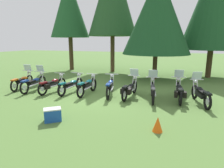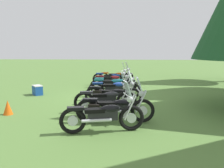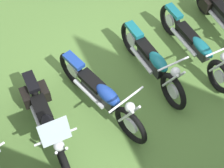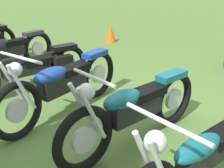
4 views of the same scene
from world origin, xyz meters
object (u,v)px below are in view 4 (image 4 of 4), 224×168
Objects in this scene: motorcycle_3 at (210,151)px; motorcycle_5 at (62,84)px; traffic_cone at (110,34)px; motorcycle_7 at (5,51)px; motorcycle_6 at (29,67)px; motorcycle_4 at (134,110)px.

motorcycle_3 is 2.20m from motorcycle_5.
motorcycle_7 is at bearing 99.89° from traffic_cone.
motorcycle_6 reaches higher than motorcycle_5.
motorcycle_4 is 1.22m from motorcycle_5.
motorcycle_3 is 3.24m from motorcycle_6.
motorcycle_6 is 1.04× the size of motorcycle_7.
traffic_cone is at bearing -148.57° from motorcycle_6.
motorcycle_4 is 2.25m from motorcycle_6.
motorcycle_4 is at bearing -89.41° from motorcycle_3.
motorcycle_3 is at bearing 146.60° from traffic_cone.
motorcycle_6 reaches higher than motorcycle_4.
motorcycle_7 reaches higher than traffic_cone.
motorcycle_6 reaches higher than traffic_cone.
motorcycle_5 is at bearing 77.70° from motorcycle_7.
motorcycle_7 is at bearing -87.44° from motorcycle_3.
motorcycle_5 is (2.19, 0.15, 0.06)m from motorcycle_3.
motorcycle_6 is (1.04, -0.03, -0.03)m from motorcycle_5.
motorcycle_7 is (1.14, -0.10, 0.02)m from motorcycle_6.
motorcycle_3 is at bearing 96.63° from motorcycle_6.
motorcycle_3 is at bearing 82.17° from motorcycle_5.
traffic_cone is at bearing -121.02° from motorcycle_3.
motorcycle_6 is 4.75× the size of traffic_cone.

